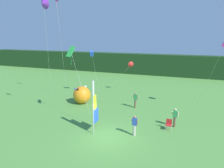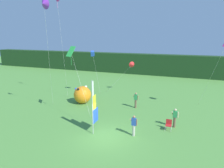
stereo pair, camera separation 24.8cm
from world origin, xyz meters
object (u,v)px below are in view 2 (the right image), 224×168
at_px(kite_red_delta_4, 132,65).
at_px(folding_chair, 169,124).
at_px(kite_purple_delta_2, 44,4).
at_px(kite_green_diamond_1, 71,54).
at_px(kite_magenta_diamond_3, 58,8).
at_px(inflatable_balloon, 83,95).
at_px(person_far_left, 136,100).
at_px(kite_blue_box_0, 93,54).
at_px(person_near_banner, 175,117).
at_px(person_mid_field, 134,125).
at_px(banner_flag, 94,108).

bearing_deg(kite_red_delta_4, folding_chair, -59.07).
distance_m(folding_chair, kite_purple_delta_2, 14.70).
height_order(kite_green_diamond_1, kite_magenta_diamond_3, kite_magenta_diamond_3).
bearing_deg(inflatable_balloon, person_far_left, 6.06).
relative_size(person_far_left, kite_blue_box_0, 0.30).
distance_m(folding_chair, kite_magenta_diamond_3, 16.92).
bearing_deg(kite_blue_box_0, person_near_banner, -29.43).
relative_size(person_far_left, kite_purple_delta_2, 0.16).
bearing_deg(inflatable_balloon, kite_red_delta_4, 55.94).
height_order(kite_green_diamond_1, kite_red_delta_4, kite_green_diamond_1).
distance_m(kite_blue_box_0, kite_red_delta_4, 5.54).
bearing_deg(person_mid_field, banner_flag, -170.17).
height_order(folding_chair, kite_blue_box_0, kite_blue_box_0).
height_order(kite_blue_box_0, kite_purple_delta_2, kite_purple_delta_2).
xyz_separation_m(kite_blue_box_0, kite_purple_delta_2, (-0.73, -7.73, 4.87)).
xyz_separation_m(person_mid_field, folding_chair, (2.49, 2.02, -0.40)).
xyz_separation_m(person_near_banner, kite_magenta_diamond_3, (-13.39, 3.23, 9.75)).
bearing_deg(kite_blue_box_0, kite_purple_delta_2, -95.41).
bearing_deg(inflatable_balloon, person_mid_field, -36.05).
height_order(person_near_banner, inflatable_balloon, inflatable_balloon).
height_order(banner_flag, person_far_left, banner_flag).
bearing_deg(folding_chair, person_near_banner, 57.37).
distance_m(kite_blue_box_0, kite_purple_delta_2, 9.16).
xyz_separation_m(kite_purple_delta_2, kite_magenta_diamond_3, (-2.09, 4.99, 0.31)).
bearing_deg(kite_red_delta_4, kite_green_diamond_1, -106.50).
bearing_deg(kite_magenta_diamond_3, kite_green_diamond_1, -46.22).
xyz_separation_m(inflatable_balloon, kite_blue_box_0, (-0.12, 3.17, 4.46)).
bearing_deg(kite_green_diamond_1, kite_blue_box_0, 100.70).
bearing_deg(person_mid_field, person_far_left, 102.48).
bearing_deg(inflatable_balloon, kite_purple_delta_2, -100.62).
bearing_deg(person_mid_field, kite_purple_delta_2, 173.71).
relative_size(person_far_left, folding_chair, 1.95).
relative_size(person_far_left, inflatable_balloon, 0.85).
xyz_separation_m(kite_blue_box_0, kite_magenta_diamond_3, (-2.82, -2.73, 5.18)).
bearing_deg(folding_chair, inflatable_balloon, 160.93).
xyz_separation_m(inflatable_balloon, kite_magenta_diamond_3, (-2.94, 0.44, 9.64)).
xyz_separation_m(folding_chair, kite_red_delta_4, (-5.81, 9.69, 3.37)).
bearing_deg(kite_blue_box_0, person_mid_field, -48.51).
xyz_separation_m(kite_purple_delta_2, kite_red_delta_4, (5.07, 10.79, -6.47)).
distance_m(person_mid_field, folding_chair, 3.23).
distance_m(person_near_banner, kite_red_delta_4, 11.36).
height_order(folding_chair, kite_purple_delta_2, kite_purple_delta_2).
bearing_deg(person_near_banner, folding_chair, -122.63).
bearing_deg(person_near_banner, person_mid_field, -137.39).
height_order(inflatable_balloon, kite_green_diamond_1, kite_green_diamond_1).
bearing_deg(person_far_left, person_near_banner, -38.87).
bearing_deg(kite_red_delta_4, person_mid_field, -74.19).
distance_m(banner_flag, inflatable_balloon, 7.53).
bearing_deg(kite_red_delta_4, kite_purple_delta_2, -115.16).
bearing_deg(folding_chair, kite_magenta_diamond_3, 163.25).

